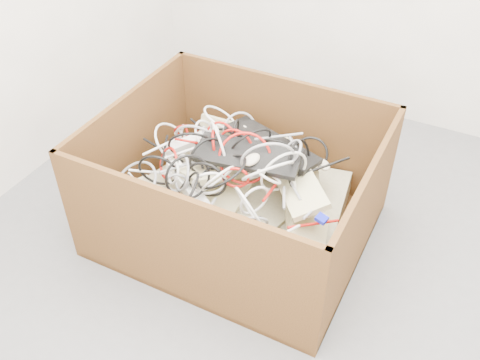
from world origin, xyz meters
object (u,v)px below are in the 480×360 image
at_px(power_strip_right, 188,186).
at_px(vga_plug, 322,219).
at_px(power_strip_left, 192,141).
at_px(cardboard_box, 235,205).

xyz_separation_m(power_strip_right, vga_plug, (0.61, 0.04, 0.03)).
height_order(power_strip_left, vga_plug, power_strip_left).
relative_size(cardboard_box, power_strip_left, 4.26).
bearing_deg(power_strip_right, cardboard_box, 78.42).
height_order(cardboard_box, power_strip_right, cardboard_box).
relative_size(power_strip_left, power_strip_right, 0.91).
bearing_deg(vga_plug, cardboard_box, 175.74).
bearing_deg(vga_plug, power_strip_right, -165.43).
bearing_deg(cardboard_box, vga_plug, -15.20).
distance_m(cardboard_box, vga_plug, 0.52).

